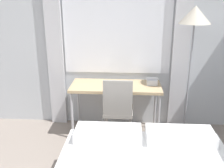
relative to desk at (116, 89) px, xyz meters
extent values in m
cube|color=silver|center=(-0.17, 0.36, 0.65)|extent=(5.72, 0.05, 2.70)
cube|color=white|center=(0.00, 0.33, 0.90)|extent=(1.59, 0.01, 1.50)
cube|color=silver|center=(-0.93, 0.29, 0.60)|extent=(0.24, 0.06, 2.60)
cube|color=silver|center=(0.93, 0.29, 0.60)|extent=(0.24, 0.06, 2.60)
cube|color=tan|center=(0.00, 0.00, 0.04)|extent=(1.29, 0.56, 0.04)
cylinder|color=#B2B2B7|center=(-0.60, -0.24, -0.34)|extent=(0.04, 0.04, 0.72)
cylinder|color=#B2B2B7|center=(0.60, -0.24, -0.34)|extent=(0.04, 0.04, 0.72)
cylinder|color=#B2B2B7|center=(-0.60, 0.24, -0.34)|extent=(0.04, 0.04, 0.72)
cylinder|color=#B2B2B7|center=(0.60, 0.24, -0.34)|extent=(0.04, 0.04, 0.72)
cube|color=gray|center=(0.04, -0.23, -0.23)|extent=(0.40, 0.40, 0.05)
cube|color=gray|center=(0.04, -0.41, 0.03)|extent=(0.38, 0.04, 0.48)
cylinder|color=gray|center=(-0.13, -0.40, -0.48)|extent=(0.03, 0.03, 0.44)
cylinder|color=gray|center=(0.21, -0.41, -0.48)|extent=(0.03, 0.03, 0.44)
cylinder|color=gray|center=(-0.12, -0.06, -0.48)|extent=(0.03, 0.03, 0.44)
cylinder|color=gray|center=(0.22, -0.07, -0.48)|extent=(0.03, 0.03, 0.44)
cube|color=white|center=(-0.03, -1.05, -0.13)|extent=(0.71, 0.32, 0.12)
cube|color=white|center=(0.73, -1.05, -0.13)|extent=(0.71, 0.32, 0.12)
cylinder|color=#4C4C51|center=(1.01, -0.06, -0.68)|extent=(0.25, 0.25, 0.03)
cylinder|color=gray|center=(1.01, -0.06, 0.13)|extent=(0.02, 0.02, 1.61)
cone|color=beige|center=(1.01, -0.06, 1.05)|extent=(0.41, 0.41, 0.23)
cube|color=silver|center=(0.52, 0.05, 0.10)|extent=(0.15, 0.13, 0.07)
cube|color=silver|center=(0.52, 0.05, 0.15)|extent=(0.17, 0.05, 0.02)
cube|color=navy|center=(0.06, -0.08, 0.08)|extent=(0.28, 0.21, 0.02)
cube|color=white|center=(0.06, -0.08, 0.08)|extent=(0.27, 0.20, 0.01)
camera|label=1|loc=(0.16, -3.54, 1.29)|focal=42.00mm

